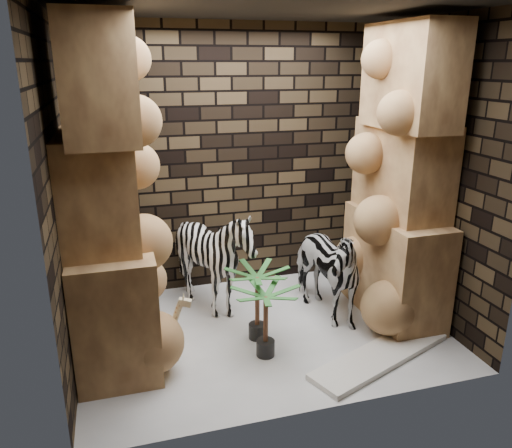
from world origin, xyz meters
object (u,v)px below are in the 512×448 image
object	(u,v)px
palm_back	(266,322)
giraffe_toy	(159,329)
zebra_right	(321,260)
palm_front	(257,304)
surfboard	(381,356)
zebra_left	(214,264)

from	to	relation	value
palm_back	giraffe_toy	bearing A→B (deg)	171.94
zebra_right	giraffe_toy	xyz separation A→B (m)	(-1.71, -0.44, -0.28)
palm_front	palm_back	xyz separation A→B (m)	(-0.01, -0.31, -0.03)
zebra_right	surfboard	distance (m)	1.12
giraffe_toy	surfboard	bearing A→B (deg)	4.04
palm_front	giraffe_toy	bearing A→B (deg)	-169.28
zebra_right	surfboard	size ratio (longest dim) A/B	0.83
zebra_left	palm_back	distance (m)	1.02
surfboard	palm_back	bearing A→B (deg)	139.53
surfboard	giraffe_toy	bearing A→B (deg)	144.64
zebra_left	surfboard	bearing A→B (deg)	-26.45
palm_front	palm_back	bearing A→B (deg)	-92.19
zebra_right	zebra_left	size ratio (longest dim) A/B	1.05
palm_back	surfboard	xyz separation A→B (m)	(1.00, -0.34, -0.32)
zebra_right	palm_front	xyz separation A→B (m)	(-0.76, -0.26, -0.26)
zebra_right	palm_front	size ratio (longest dim) A/B	1.70
palm_front	surfboard	distance (m)	1.23
zebra_right	giraffe_toy	distance (m)	1.79
palm_front	surfboard	xyz separation A→B (m)	(0.98, -0.65, -0.35)
zebra_right	giraffe_toy	bearing A→B (deg)	-176.82
palm_front	surfboard	world-z (taller)	palm_front
palm_front	palm_back	distance (m)	0.31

